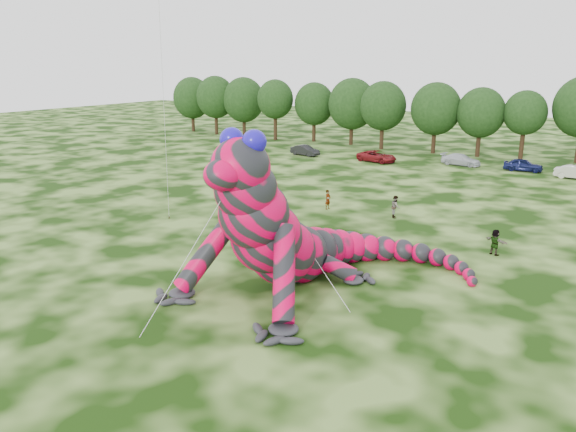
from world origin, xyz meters
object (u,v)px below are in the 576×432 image
Objects in this scene: spectator_1 at (395,207)px; car_5 at (576,172)px; car_3 at (461,160)px; car_1 at (305,150)px; tree_8 at (480,122)px; tree_9 at (524,125)px; spectator_5 at (495,242)px; tree_5 at (352,112)px; tree_6 at (383,115)px; car_4 at (523,165)px; tree_4 at (314,112)px; spectator_0 at (328,200)px; tree_0 at (192,104)px; tree_2 at (244,107)px; car_0 at (248,145)px; tree_1 at (216,105)px; tree_3 at (275,110)px; tree_7 at (435,118)px; car_2 at (377,156)px; inflatable_gecko at (297,203)px.

car_5 is at bearing -47.53° from spectator_1.
car_3 is 26.46m from spectator_1.
tree_8 is at bearing -50.47° from car_1.
tree_9 is (5.28, 0.36, -0.13)m from tree_8.
tree_5 is at bearing -30.33° from spectator_5.
tree_6 is 45.75m from spectator_5.
car_4 is at bearing -20.23° from tree_6.
tree_4 is 1.94× the size of car_3.
spectator_1 reaches higher than spectator_0.
tree_0 is 0.97× the size of tree_5.
tree_2 is 5.83× the size of spectator_0.
car_0 is at bearing 54.76° from spectator_0.
tree_1 is 30.83m from tree_6.
tree_3 is at bearing 46.76° from spectator_0.
spectator_0 is (-11.16, -26.73, 0.11)m from car_4.
tree_3 is 39.39m from car_4.
car_0 is at bearing 29.03° from spectator_1.
tree_8 reaches higher than car_4.
tree_7 reaches higher than car_1.
tree_2 is 38.84m from tree_8.
tree_1 is 5.93× the size of spectator_0.
spectator_1 is at bearing -144.25° from car_2.
tree_0 is at bearing 178.05° from tree_9.
car_2 and car_5 have the same top height.
tree_2 is 25.55m from tree_6.
car_0 is 29.41m from car_3.
tree_5 is (6.52, -0.28, 0.37)m from tree_4.
tree_9 is 1.86× the size of car_3.
tree_8 is 34.27m from spectator_1.
car_1 is (-13.96, -10.75, -4.06)m from tree_7.
car_2 is 1.19× the size of car_5.
car_3 is at bearing 84.83° from car_4.
car_5 reaches higher than car_3.
tree_1 is 1.02× the size of tree_2.
car_2 is at bearing 95.31° from car_5.
tree_4 reaches higher than inflatable_gecko.
tree_9 is (24.19, -1.09, -0.56)m from tree_5.
tree_7 reaches higher than tree_9.
car_4 is at bearing 74.85° from car_5.
tree_4 is (24.92, -0.52, -0.23)m from tree_0.
inflatable_gecko is 54.97m from tree_5.
tree_8 reaches higher than spectator_0.
tree_8 is at bearing -61.35° from car_0.
inflatable_gecko reaches higher than car_5.
tree_6 is 21.94m from car_4.
car_2 is at bearing -132.51° from tree_8.
spectator_1 is at bearing -170.84° from car_3.
tree_5 is (19.89, -0.33, 0.08)m from tree_2.
car_5 reaches higher than car_0.
inflatable_gecko reaches higher than spectator_1.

